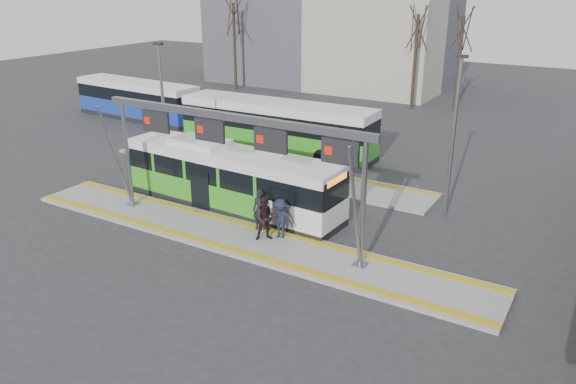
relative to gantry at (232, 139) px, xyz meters
name	(u,v)px	position (x,y,z in m)	size (l,w,h in m)	color
ground	(238,239)	(0.35, -0.25, -4.30)	(120.00, 120.00, 0.00)	#2D2D30
platform_main	(238,238)	(0.35, -0.25, -4.22)	(22.00, 3.00, 0.15)	gray
platform_second	(263,170)	(-3.65, 7.75, -4.22)	(20.00, 3.00, 0.15)	gray
tactile_main	(238,236)	(0.35, -0.25, -4.14)	(22.00, 2.65, 0.02)	gold
tactile_second	(274,164)	(-3.65, 8.90, -4.14)	(20.00, 0.35, 0.02)	gold
gantry	(232,139)	(0.00, 0.00, 0.00)	(13.00, 1.68, 5.20)	slate
hero_bus	(231,179)	(-2.03, 2.53, -2.87)	(11.47, 2.90, 3.13)	black
bg_bus_green	(277,128)	(-5.07, 11.52, -2.71)	(12.89, 2.98, 3.21)	black
bg_bus_blue	(137,100)	(-19.32, 13.68, -2.86)	(11.31, 3.13, 2.92)	black
passenger_a	(260,210)	(0.79, 0.81, -3.24)	(0.66, 0.43, 1.81)	black
passenger_b	(266,219)	(1.55, 0.09, -3.20)	(0.92, 0.72, 1.89)	black
passenger_c	(280,218)	(1.95, 0.57, -3.29)	(1.11, 0.64, 1.72)	#1B1F31
tree_left	(417,28)	(-1.99, 28.26, 2.32)	(1.40, 1.40, 8.73)	#382B21
tree_mid	(463,30)	(1.38, 29.34, 2.26)	(1.40, 1.40, 8.65)	#382B21
tree_far	(234,15)	(-20.10, 27.87, 2.77)	(1.40, 1.40, 9.33)	#382B21
lamp_west	(163,108)	(-7.74, 4.36, -0.41)	(0.50, 0.25, 7.30)	slate
lamp_east	(454,135)	(7.20, 6.65, -0.36)	(0.50, 0.25, 7.40)	slate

